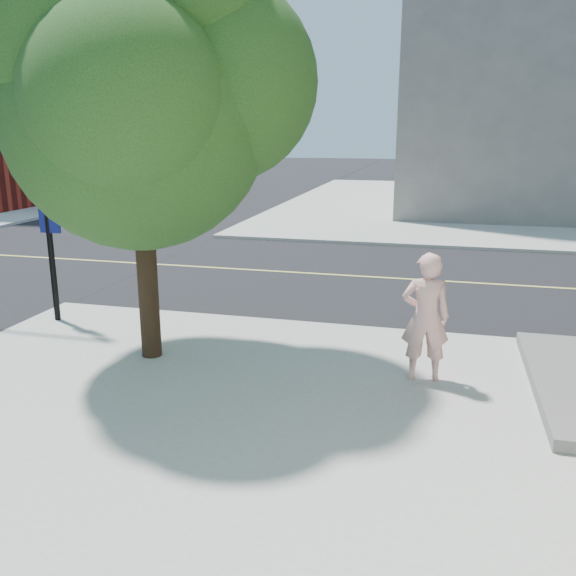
# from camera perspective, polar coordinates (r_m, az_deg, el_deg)

# --- Properties ---
(ground) EXTENTS (140.00, 140.00, 0.00)m
(ground) POSITION_cam_1_polar(r_m,az_deg,el_deg) (13.71, -16.84, -2.09)
(ground) COLOR black
(ground) RESTS_ON ground
(road_ew) EXTENTS (140.00, 9.00, 0.01)m
(road_ew) POSITION_cam_1_polar(r_m,az_deg,el_deg) (17.58, -9.36, 2.03)
(road_ew) COLOR black
(road_ew) RESTS_ON ground
(man_on_phone) EXTENTS (0.77, 0.56, 1.98)m
(man_on_phone) POSITION_cam_1_polar(r_m,az_deg,el_deg) (9.27, 12.84, -2.70)
(man_on_phone) COLOR #F4B2A9
(man_on_phone) RESTS_ON sidewalk_se
(street_tree) EXTENTS (5.07, 4.61, 6.73)m
(street_tree) POSITION_cam_1_polar(r_m,az_deg,el_deg) (9.85, -13.53, 18.06)
(street_tree) COLOR black
(street_tree) RESTS_ON sidewalk_se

